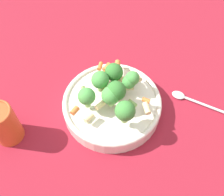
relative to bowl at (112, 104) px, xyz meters
name	(u,v)px	position (x,y,z in m)	size (l,w,h in m)	color
ground_plane	(112,109)	(0.00, 0.00, -0.02)	(3.00, 3.00, 0.00)	maroon
bowl	(112,104)	(0.00, 0.00, 0.00)	(0.25, 0.25, 0.04)	silver
pasta_salad	(113,89)	(0.00, 0.00, 0.06)	(0.20, 0.20, 0.08)	#8CB766
cup	(4,124)	(-0.23, 0.14, 0.03)	(0.07, 0.07, 0.11)	#CC4C23
spoon	(195,101)	(0.17, -0.15, -0.02)	(0.07, 0.20, 0.01)	silver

